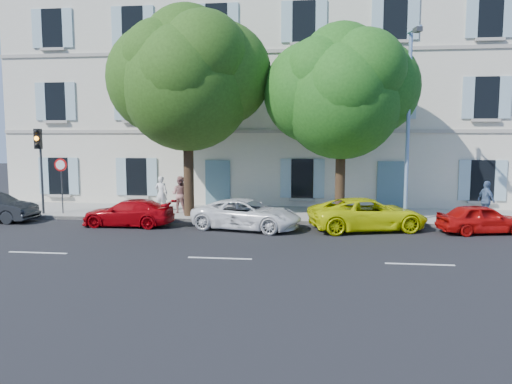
# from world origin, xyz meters

# --- Properties ---
(ground) EXTENTS (90.00, 90.00, 0.00)m
(ground) POSITION_xyz_m (0.00, 0.00, 0.00)
(ground) COLOR black
(sidewalk) EXTENTS (36.00, 4.50, 0.15)m
(sidewalk) POSITION_xyz_m (0.00, 4.45, 0.07)
(sidewalk) COLOR #A09E96
(sidewalk) RESTS_ON ground
(kerb) EXTENTS (36.00, 0.16, 0.16)m
(kerb) POSITION_xyz_m (0.00, 2.28, 0.08)
(kerb) COLOR #9E998E
(kerb) RESTS_ON ground
(building) EXTENTS (28.00, 7.00, 12.00)m
(building) POSITION_xyz_m (0.00, 10.20, 6.00)
(building) COLOR beige
(building) RESTS_ON ground
(car_red_coupe) EXTENTS (3.85, 1.61, 1.11)m
(car_red_coupe) POSITION_xyz_m (-4.88, 1.01, 0.56)
(car_red_coupe) COLOR #A1040B
(car_red_coupe) RESTS_ON ground
(car_white_coupe) EXTENTS (4.73, 2.93, 1.22)m
(car_white_coupe) POSITION_xyz_m (0.15, 0.90, 0.61)
(car_white_coupe) COLOR white
(car_white_coupe) RESTS_ON ground
(car_yellow_supercar) EXTENTS (5.09, 3.33, 1.30)m
(car_yellow_supercar) POSITION_xyz_m (5.00, 1.28, 0.65)
(car_yellow_supercar) COLOR #D7E009
(car_yellow_supercar) RESTS_ON ground
(car_red_hatchback) EXTENTS (3.55, 2.01, 1.14)m
(car_red_hatchback) POSITION_xyz_m (9.31, 1.15, 0.57)
(car_red_hatchback) COLOR #B30D0B
(car_red_hatchback) RESTS_ON ground
(tree_left) EXTENTS (5.86, 5.86, 9.08)m
(tree_left) POSITION_xyz_m (-2.83, 3.12, 6.00)
(tree_left) COLOR #3A2819
(tree_left) RESTS_ON sidewalk
(tree_right) EXTENTS (5.28, 5.28, 8.14)m
(tree_right) POSITION_xyz_m (3.96, 3.27, 5.37)
(tree_right) COLOR #3A2819
(tree_right) RESTS_ON sidewalk
(traffic_light) EXTENTS (0.33, 0.45, 3.94)m
(traffic_light) POSITION_xyz_m (-9.74, 2.71, 3.00)
(traffic_light) COLOR #383A3D
(traffic_light) RESTS_ON sidewalk
(road_sign) EXTENTS (0.60, 0.09, 2.58)m
(road_sign) POSITION_xyz_m (-8.89, 3.01, 2.01)
(road_sign) COLOR #383A3D
(road_sign) RESTS_ON sidewalk
(street_lamp) EXTENTS (0.35, 1.68, 7.83)m
(street_lamp) POSITION_xyz_m (6.68, 2.52, 4.59)
(street_lamp) COLOR #7293BF
(street_lamp) RESTS_ON sidewalk
(pedestrian_a) EXTENTS (0.64, 0.44, 1.69)m
(pedestrian_a) POSITION_xyz_m (-4.54, 4.41, 1.00)
(pedestrian_a) COLOR white
(pedestrian_a) RESTS_ON sidewalk
(pedestrian_b) EXTENTS (0.95, 0.80, 1.74)m
(pedestrian_b) POSITION_xyz_m (-3.45, 3.87, 1.02)
(pedestrian_b) COLOR #AD746E
(pedestrian_b) RESTS_ON sidewalk
(pedestrian_c) EXTENTS (0.74, 1.09, 1.71)m
(pedestrian_c) POSITION_xyz_m (10.16, 3.35, 1.01)
(pedestrian_c) COLOR slate
(pedestrian_c) RESTS_ON sidewalk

